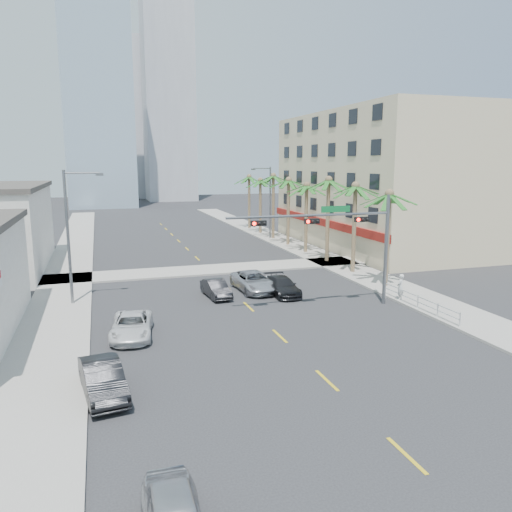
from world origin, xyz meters
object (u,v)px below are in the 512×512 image
(traffic_signal_mast, at_px, (344,232))
(car_lane_right, at_px, (282,286))
(car_parked_mid, at_px, (103,379))
(car_lane_left, at_px, (216,289))
(car_lane_center, at_px, (254,281))
(pedestrian, at_px, (400,287))
(car_parked_far, at_px, (132,326))

(traffic_signal_mast, bearing_deg, car_lane_right, 120.48)
(car_parked_mid, relative_size, car_lane_left, 1.15)
(car_parked_mid, height_order, car_lane_center, car_lane_center)
(car_lane_center, bearing_deg, car_lane_right, -48.21)
(traffic_signal_mast, height_order, pedestrian, traffic_signal_mast)
(car_lane_left, bearing_deg, car_lane_center, 10.05)
(car_parked_far, xyz_separation_m, pedestrian, (18.10, 1.74, 0.41))
(car_lane_left, height_order, pedestrian, pedestrian)
(car_parked_mid, distance_m, car_lane_left, 15.76)
(car_parked_mid, bearing_deg, car_parked_far, 68.88)
(car_lane_center, xyz_separation_m, pedestrian, (8.70, -5.89, 0.33))
(car_lane_left, relative_size, car_lane_right, 0.86)
(car_parked_mid, distance_m, car_lane_center, 18.18)
(traffic_signal_mast, xyz_separation_m, car_parked_mid, (-15.18, -8.49, -4.35))
(car_parked_mid, relative_size, car_parked_far, 0.94)
(car_lane_right, relative_size, pedestrian, 2.44)
(car_parked_mid, height_order, car_lane_right, car_parked_mid)
(car_parked_mid, bearing_deg, car_lane_left, 51.93)
(traffic_signal_mast, xyz_separation_m, car_lane_center, (-4.19, 5.99, -4.33))
(car_lane_center, bearing_deg, car_lane_left, -167.51)
(car_lane_right, bearing_deg, car_lane_center, 135.73)
(car_parked_mid, distance_m, car_parked_far, 7.04)
(car_lane_center, distance_m, car_lane_right, 2.35)
(car_parked_mid, xyz_separation_m, car_parked_far, (1.60, 6.85, -0.07))
(car_lane_right, bearing_deg, pedestrian, -29.71)
(car_parked_mid, bearing_deg, car_lane_right, 37.40)
(car_lane_right, bearing_deg, traffic_signal_mast, -58.37)
(traffic_signal_mast, xyz_separation_m, pedestrian, (4.52, 0.10, -4.01))
(car_parked_far, bearing_deg, car_lane_center, 46.68)
(traffic_signal_mast, bearing_deg, car_parked_far, -173.12)
(pedestrian, bearing_deg, car_parked_mid, -16.02)
(car_parked_mid, bearing_deg, pedestrian, 15.59)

